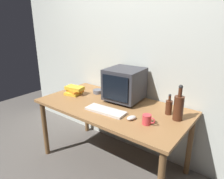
{
  "coord_description": "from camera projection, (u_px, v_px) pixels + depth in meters",
  "views": [
    {
      "loc": [
        1.24,
        -1.61,
        1.61
      ],
      "look_at": [
        0.0,
        0.0,
        0.92
      ],
      "focal_mm": 32.85,
      "sensor_mm": 36.0,
      "label": 1
    }
  ],
  "objects": [
    {
      "name": "ground_plane",
      "position": [
        112.0,
        162.0,
        2.44
      ],
      "size": [
        6.0,
        6.0,
        0.0
      ],
      "primitive_type": "plane",
      "color": "#56514C"
    },
    {
      "name": "computer_mouse",
      "position": [
        131.0,
        118.0,
        1.88
      ],
      "size": [
        0.08,
        0.11,
        0.04
      ],
      "primitive_type": "ellipsoid",
      "rotation": [
        0.0,
        0.0,
        -0.26
      ],
      "color": "beige",
      "rests_on": "desk"
    },
    {
      "name": "crt_monitor",
      "position": [
        125.0,
        84.0,
        2.28
      ],
      "size": [
        0.4,
        0.41,
        0.37
      ],
      "color": "#333338",
      "rests_on": "desk"
    },
    {
      "name": "cd_spindle",
      "position": [
        98.0,
        91.0,
        2.57
      ],
      "size": [
        0.12,
        0.12,
        0.04
      ],
      "primitive_type": "cylinder",
      "color": "#595B66",
      "rests_on": "desk"
    },
    {
      "name": "book_stack",
      "position": [
        74.0,
        90.0,
        2.52
      ],
      "size": [
        0.24,
        0.2,
        0.1
      ],
      "color": "gold",
      "rests_on": "desk"
    },
    {
      "name": "mug",
      "position": [
        147.0,
        119.0,
        1.79
      ],
      "size": [
        0.12,
        0.08,
        0.09
      ],
      "color": "#CC383D",
      "rests_on": "desk"
    },
    {
      "name": "back_wall",
      "position": [
        137.0,
        52.0,
        2.4
      ],
      "size": [
        4.0,
        0.08,
        2.5
      ],
      "primitive_type": "cube",
      "color": "beige",
      "rests_on": "ground"
    },
    {
      "name": "desk",
      "position": [
        112.0,
        112.0,
        2.23
      ],
      "size": [
        1.64,
        0.84,
        0.74
      ],
      "color": "olive",
      "rests_on": "ground"
    },
    {
      "name": "keyboard",
      "position": [
        106.0,
        111.0,
        2.05
      ],
      "size": [
        0.43,
        0.18,
        0.02
      ],
      "primitive_type": "cube",
      "rotation": [
        0.0,
        0.0,
        0.07
      ],
      "color": "beige",
      "rests_on": "desk"
    },
    {
      "name": "bottle_short",
      "position": [
        169.0,
        107.0,
        1.98
      ],
      "size": [
        0.06,
        0.06,
        0.21
      ],
      "color": "#472314",
      "rests_on": "desk"
    },
    {
      "name": "bottle_tall",
      "position": [
        179.0,
        107.0,
        1.85
      ],
      "size": [
        0.09,
        0.09,
        0.34
      ],
      "color": "#472314",
      "rests_on": "desk"
    }
  ]
}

